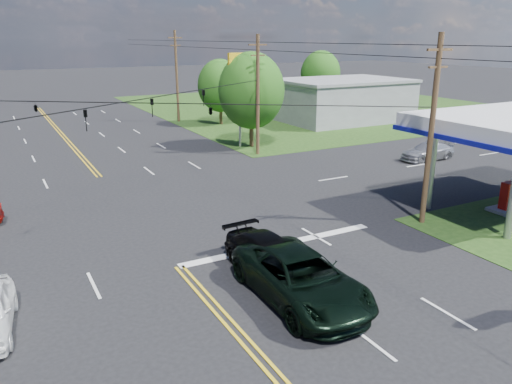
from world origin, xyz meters
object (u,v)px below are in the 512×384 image
pickup_dkgreen (301,278)px  pole_ne (258,94)px  retail_ne (342,101)px  tree_right_b (220,86)px  pole_se (431,129)px  tree_right_a (251,91)px  pole_right_far (177,75)px  tree_far_r (321,74)px  suv_black (270,256)px

pickup_dkgreen → pole_ne: bearing=66.6°
retail_ne → tree_right_b: size_ratio=1.98×
pole_se → tree_right_a: (1.00, 21.00, -0.05)m
pole_se → tree_right_b: bearing=83.9°
retail_ne → pole_se: size_ratio=1.47×
pole_right_far → tree_right_a: pole_right_far is taller
pole_ne → tree_right_a: 3.16m
tree_far_r → suv_black: tree_far_r is taller
pole_se → pickup_dkgreen: size_ratio=1.47×
pole_right_far → suv_black: 39.72m
retail_ne → tree_right_a: tree_right_a is taller
retail_ne → suv_black: 40.46m
pole_ne → tree_right_b: size_ratio=1.34×
retail_ne → tree_far_r: tree_far_r is taller
tree_right_a → pole_right_far: bearing=93.6°
suv_black → pole_se: bearing=3.1°
tree_right_a → pickup_dkgreen: bearing=-114.0°
pole_se → pole_right_far: 37.00m
pole_ne → suv_black: bearing=-117.1°
pole_ne → pickup_dkgreen: size_ratio=1.47×
pole_ne → tree_right_b: (3.50, 15.00, -0.70)m
pickup_dkgreen → pole_right_far: bearing=77.5°
pole_right_far → pole_se: bearing=-90.0°
pole_se → pole_right_far: size_ratio=0.95×
pole_ne → pole_right_far: (0.00, 19.00, 0.25)m
retail_ne → tree_far_r: size_ratio=1.83×
pole_ne → pole_right_far: bearing=90.0°
retail_ne → pole_se: bearing=-120.4°
retail_ne → pickup_dkgreen: bearing=-129.5°
pole_ne → tree_right_a: size_ratio=1.16×
tree_right_b → pickup_dkgreen: tree_right_b is taller
suv_black → tree_right_b: bearing=64.7°
pole_right_far → suv_black: (-9.85, -38.23, -4.43)m
pole_ne → pickup_dkgreen: (-10.00, -21.74, -4.02)m
pole_ne → pickup_dkgreen: pole_ne is taller
pole_se → tree_far_r: 44.30m
tree_right_a → pole_ne: bearing=-108.4°
tree_far_r → tree_right_a: bearing=-138.0°
tree_right_b → tree_right_a: bearing=-101.8°
tree_right_b → tree_far_r: tree_far_r is taller
pole_right_far → pickup_dkgreen: size_ratio=1.55×
retail_ne → tree_right_b: bearing=163.5°
pole_ne → tree_far_r: pole_ne is taller
tree_far_r → pickup_dkgreen: bearing=-126.0°
pole_se → tree_right_a: 21.02m
tree_far_r → suv_black: (-30.85, -40.23, -3.81)m
retail_ne → pole_right_far: size_ratio=1.40×
retail_ne → pole_right_far: 19.02m
retail_ne → pickup_dkgreen: (-27.00, -32.74, -1.30)m
pole_ne → tree_far_r: size_ratio=1.25×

